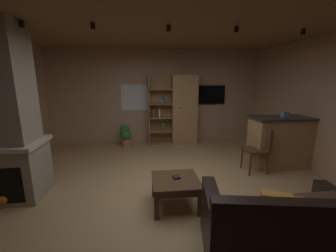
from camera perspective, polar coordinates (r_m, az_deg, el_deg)
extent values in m
cube|color=tan|center=(3.77, 0.76, -17.32)|extent=(6.07, 5.97, 0.02)
cube|color=tan|center=(6.29, -2.87, 7.69)|extent=(6.19, 0.06, 2.67)
cube|color=brown|center=(3.37, 0.91, 26.59)|extent=(6.07, 5.97, 0.02)
cube|color=white|center=(6.25, -8.93, 7.56)|extent=(0.75, 0.01, 0.73)
cube|color=gray|center=(4.24, -35.76, -9.77)|extent=(0.85, 0.73, 0.85)
cube|color=gray|center=(3.99, -38.21, 8.42)|extent=(0.73, 0.62, 1.82)
cube|color=beige|center=(4.11, -36.56, -3.85)|extent=(0.93, 0.81, 0.06)
cube|color=black|center=(4.00, -37.92, -12.40)|extent=(0.60, 0.08, 0.55)
sphere|color=orange|center=(4.08, -37.58, -15.22)|extent=(0.14, 0.14, 0.14)
cube|color=#A87F51|center=(6.15, 4.34, 4.26)|extent=(0.71, 0.38, 1.97)
cube|color=#A87F51|center=(6.24, -2.20, 4.40)|extent=(0.66, 0.02, 1.97)
cube|color=#A87F51|center=(6.04, -5.09, 4.09)|extent=(0.02, 0.38, 1.97)
sphere|color=black|center=(5.91, 3.03, 4.90)|extent=(0.04, 0.04, 0.04)
cube|color=#A87F51|center=(6.27, -1.99, -4.67)|extent=(0.66, 0.38, 0.02)
cube|color=#A87F51|center=(6.17, -2.02, -1.27)|extent=(0.66, 0.38, 0.02)
cube|color=#A87F51|center=(6.09, -2.05, 2.33)|extent=(0.66, 0.38, 0.02)
cube|color=#A87F51|center=(6.03, -2.07, 6.01)|extent=(0.66, 0.38, 0.02)
cube|color=#A87F51|center=(6.00, -2.10, 9.74)|extent=(0.66, 0.38, 0.02)
cube|color=brown|center=(6.00, -3.95, 3.40)|extent=(0.04, 0.23, 0.24)
cube|color=#387247|center=(6.09, -1.42, -0.24)|extent=(0.04, 0.23, 0.23)
cube|color=beige|center=(6.01, -2.35, 3.44)|extent=(0.04, 0.23, 0.24)
cube|color=#2D4C8C|center=(5.97, -1.04, 7.06)|extent=(0.04, 0.23, 0.21)
sphere|color=beige|center=(6.03, -1.58, 6.49)|extent=(0.10, 0.10, 0.10)
cube|color=#A87F51|center=(5.24, 28.77, -3.90)|extent=(1.45, 0.57, 1.04)
cube|color=#2D2826|center=(5.13, 29.40, 1.94)|extent=(1.51, 0.63, 0.04)
cube|color=#598CBF|center=(5.08, 28.74, 2.78)|extent=(0.12, 0.12, 0.11)
cube|color=black|center=(2.83, 26.39, -24.74)|extent=(1.62, 1.12, 0.42)
cube|color=black|center=(2.33, 31.04, -21.41)|extent=(1.49, 0.41, 0.42)
cube|color=black|center=(2.59, 11.57, -23.97)|extent=(0.30, 0.87, 0.67)
cube|color=tan|center=(2.46, 27.82, -22.09)|extent=(0.44, 0.25, 0.38)
cube|color=#C67F33|center=(2.54, 27.94, -20.33)|extent=(0.42, 0.20, 0.31)
cube|color=brown|center=(2.73, 34.53, -18.48)|extent=(0.46, 0.18, 0.39)
cube|color=#C67F33|center=(2.56, 27.74, -19.47)|extent=(0.41, 0.30, 0.36)
cube|color=#4C331E|center=(3.24, 2.04, -14.41)|extent=(0.68, 0.66, 0.05)
cube|color=#4C331E|center=(3.27, 2.03, -15.42)|extent=(0.61, 0.60, 0.08)
cube|color=#4C331E|center=(3.06, -3.04, -20.68)|extent=(0.07, 0.07, 0.37)
cube|color=#4C331E|center=(3.15, 8.62, -19.78)|extent=(0.07, 0.07, 0.37)
cube|color=#4C331E|center=(3.57, -3.70, -15.57)|extent=(0.07, 0.07, 0.37)
cube|color=#4C331E|center=(3.64, 6.12, -14.98)|extent=(0.07, 0.07, 0.37)
cube|color=black|center=(3.25, 2.24, -13.52)|extent=(0.12, 0.12, 0.03)
cube|color=#4C331E|center=(4.66, 22.24, -5.98)|extent=(0.42, 0.42, 0.04)
cube|color=#4C331E|center=(4.69, 24.51, -3.01)|extent=(0.04, 0.40, 0.44)
cylinder|color=#4C331E|center=(4.80, 19.07, -8.10)|extent=(0.04, 0.04, 0.46)
cylinder|color=#4C331E|center=(4.50, 21.10, -9.64)|extent=(0.04, 0.04, 0.46)
cylinder|color=#4C331E|center=(4.97, 22.84, -7.71)|extent=(0.04, 0.04, 0.46)
cylinder|color=#4C331E|center=(4.68, 25.04, -9.15)|extent=(0.04, 0.04, 0.46)
cylinder|color=#B77051|center=(6.13, -10.98, -4.34)|extent=(0.26, 0.26, 0.22)
sphere|color=#2D6B33|center=(6.05, -11.23, -2.28)|extent=(0.31, 0.31, 0.31)
sphere|color=#2D6B33|center=(6.02, -11.48, -0.88)|extent=(0.26, 0.26, 0.26)
cube|color=black|center=(6.51, 10.81, 8.19)|extent=(0.98, 0.05, 0.55)
cube|color=black|center=(6.49, 10.88, 8.17)|extent=(0.94, 0.01, 0.51)
cylinder|color=black|center=(3.82, -34.52, 21.60)|extent=(0.07, 0.07, 0.09)
cylinder|color=black|center=(3.53, -19.44, 23.93)|extent=(0.07, 0.07, 0.09)
cylinder|color=black|center=(3.51, 0.20, 24.66)|extent=(0.07, 0.07, 0.09)
cylinder|color=black|center=(3.73, 17.80, 23.38)|extent=(0.07, 0.07, 0.09)
cylinder|color=black|center=(4.33, 32.42, 20.50)|extent=(0.07, 0.07, 0.09)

